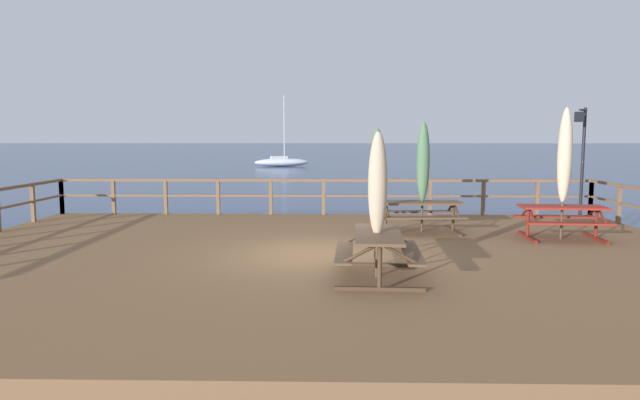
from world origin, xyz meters
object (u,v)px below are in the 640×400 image
at_px(patio_umbrella_tall_mid_left, 377,169).
at_px(picnic_table_back_right, 420,210).
at_px(picnic_table_mid_left, 562,215).
at_px(sailboat_distant, 282,162).
at_px(patio_umbrella_short_back, 378,185).
at_px(lamp_post_hooked, 581,146).
at_px(patio_umbrella_tall_back_right, 423,162).
at_px(picnic_table_front_left, 378,245).
at_px(patio_umbrella_short_mid, 565,156).

bearing_deg(patio_umbrella_tall_mid_left, picnic_table_back_right, 41.18).
xyz_separation_m(picnic_table_mid_left, sailboat_distant, (-10.92, 48.11, -0.86)).
relative_size(picnic_table_back_right, picnic_table_mid_left, 1.06).
height_order(patio_umbrella_short_back, lamp_post_hooked, lamp_post_hooked).
bearing_deg(patio_umbrella_tall_back_right, picnic_table_back_right, -147.78).
relative_size(patio_umbrella_tall_back_right, sailboat_distant, 0.35).
height_order(picnic_table_mid_left, patio_umbrella_tall_back_right, patio_umbrella_tall_back_right).
height_order(lamp_post_hooked, sailboat_distant, sailboat_distant).
distance_m(picnic_table_front_left, patio_umbrella_short_mid, 6.00).
bearing_deg(sailboat_distant, lamp_post_hooked, -74.20).
bearing_deg(patio_umbrella_tall_mid_left, picnic_table_front_left, -94.11).
bearing_deg(patio_umbrella_short_back, patio_umbrella_tall_mid_left, 85.63).
height_order(patio_umbrella_short_mid, sailboat_distant, sailboat_distant).
relative_size(picnic_table_mid_left, patio_umbrella_short_mid, 0.66).
bearing_deg(picnic_table_front_left, patio_umbrella_short_mid, 38.90).
bearing_deg(picnic_table_mid_left, picnic_table_back_right, 165.72).
bearing_deg(lamp_post_hooked, picnic_table_front_left, -132.52).
relative_size(lamp_post_hooked, sailboat_distant, 0.41).
xyz_separation_m(patio_umbrella_short_back, sailboat_distant, (-6.33, 51.80, -1.86)).
xyz_separation_m(picnic_table_front_left, picnic_table_mid_left, (4.58, 3.73, -0.00)).
relative_size(picnic_table_mid_left, patio_umbrella_tall_back_right, 0.73).
xyz_separation_m(patio_umbrella_short_back, lamp_post_hooked, (6.38, 6.89, 0.56)).
relative_size(picnic_table_back_right, patio_umbrella_short_mid, 0.69).
height_order(picnic_table_front_left, patio_umbrella_short_back, patio_umbrella_short_back).
xyz_separation_m(picnic_table_front_left, patio_umbrella_short_back, (-0.01, 0.05, 1.00)).
bearing_deg(lamp_post_hooked, patio_umbrella_short_back, -132.78).
xyz_separation_m(picnic_table_mid_left, patio_umbrella_tall_back_right, (-3.11, 0.85, 1.18)).
bearing_deg(sailboat_distant, patio_umbrella_short_back, -83.03).
bearing_deg(patio_umbrella_short_mid, patio_umbrella_tall_back_right, 163.31).
height_order(patio_umbrella_tall_back_right, sailboat_distant, sailboat_distant).
bearing_deg(picnic_table_mid_left, patio_umbrella_tall_mid_left, -177.42).
height_order(patio_umbrella_short_back, sailboat_distant, sailboat_distant).
relative_size(picnic_table_front_left, patio_umbrella_tall_mid_left, 0.80).
relative_size(patio_umbrella_tall_back_right, lamp_post_hooked, 0.85).
relative_size(picnic_table_mid_left, lamp_post_hooked, 0.62).
distance_m(patio_umbrella_short_back, patio_umbrella_short_mid, 5.83).
height_order(picnic_table_front_left, lamp_post_hooked, lamp_post_hooked).
bearing_deg(lamp_post_hooked, sailboat_distant, 105.80).
bearing_deg(picnic_table_front_left, patio_umbrella_tall_mid_left, 85.89).
relative_size(picnic_table_back_right, patio_umbrella_tall_back_right, 0.77).
height_order(patio_umbrella_short_mid, lamp_post_hooked, lamp_post_hooked).
distance_m(patio_umbrella_tall_back_right, patio_umbrella_short_back, 4.78).
distance_m(lamp_post_hooked, sailboat_distant, 46.73).
relative_size(patio_umbrella_short_back, sailboat_distant, 0.32).
xyz_separation_m(picnic_table_front_left, lamp_post_hooked, (6.36, 6.94, 1.55)).
bearing_deg(patio_umbrella_tall_mid_left, picnic_table_mid_left, 2.58).
relative_size(patio_umbrella_short_back, lamp_post_hooked, 0.77).
xyz_separation_m(picnic_table_mid_left, lamp_post_hooked, (1.78, 3.21, 1.55)).
relative_size(patio_umbrella_tall_mid_left, sailboat_distant, 0.33).
xyz_separation_m(patio_umbrella_tall_back_right, sailboat_distant, (-7.81, 47.26, -2.04)).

